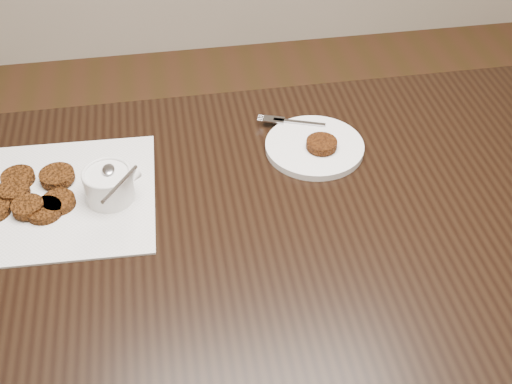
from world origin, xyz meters
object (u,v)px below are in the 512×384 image
at_px(napkin, 65,197).
at_px(sauce_ramekin, 106,172).
at_px(plate_with_patty, 315,144).
at_px(table, 296,344).

xyz_separation_m(napkin, sauce_ramekin, (0.08, -0.02, 0.06)).
bearing_deg(plate_with_patty, sauce_ramekin, -168.56).
height_order(table, napkin, napkin).
bearing_deg(table, napkin, 162.45).
bearing_deg(plate_with_patty, napkin, -172.55).
height_order(sauce_ramekin, plate_with_patty, sauce_ramekin).
height_order(napkin, sauce_ramekin, sauce_ramekin).
bearing_deg(napkin, table, -17.55).
relative_size(table, sauce_ramekin, 10.84).
bearing_deg(table, plate_with_patty, 72.05).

